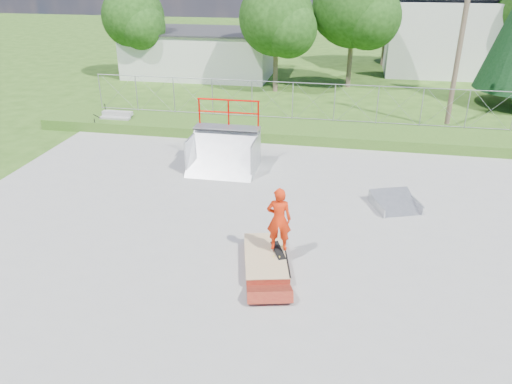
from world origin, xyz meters
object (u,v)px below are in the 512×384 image
Objects in this scene: grind_box at (266,260)px; skater at (279,222)px; flat_bank_ramp at (396,203)px; quarter_pipe at (223,140)px.

skater reaches higher than grind_box.
grind_box is 1.17m from skater.
skater is (-3.36, -4.00, 1.08)m from flat_bank_ramp.
quarter_pipe is (-2.78, 6.28, 1.13)m from grind_box.
grind_box is 1.72× the size of flat_bank_ramp.
quarter_pipe is 6.85m from skater.
grind_box is at bearing -66.28° from quarter_pipe.
flat_bank_ramp is 5.34m from skater.
skater is at bearing 15.06° from grind_box.
grind_box is 0.97× the size of quarter_pipe.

